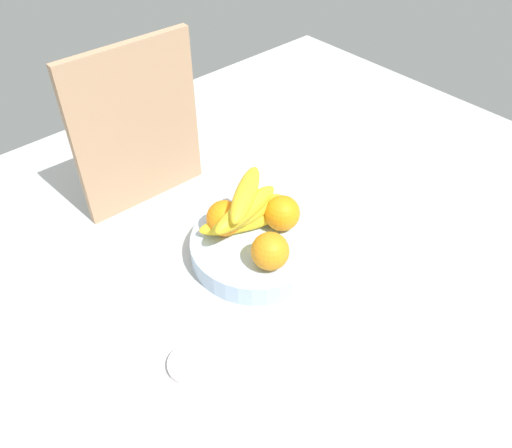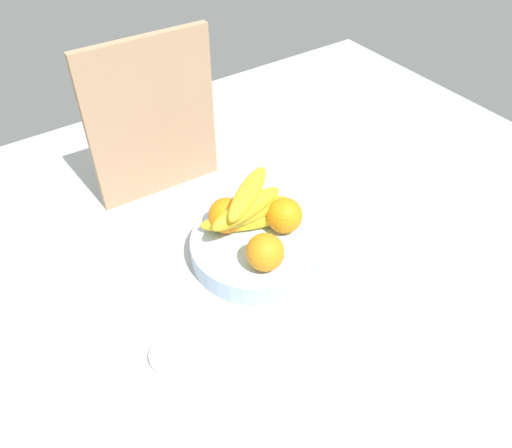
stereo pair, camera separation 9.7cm
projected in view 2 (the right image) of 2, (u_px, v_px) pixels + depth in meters
ground_plane at (245, 269)px, 103.58cm from camera, size 180.00×140.00×3.00cm
fruit_bowl at (256, 247)px, 102.75cm from camera, size 26.02×26.02×4.61cm
orange_front_left at (265, 252)px, 93.55cm from camera, size 7.13×7.13×7.13cm
orange_front_right at (284, 215)px, 101.08cm from camera, size 7.13×7.13×7.13cm
orange_center at (226, 215)px, 100.94cm from camera, size 7.13×7.13×7.13cm
banana_bunch at (247, 209)px, 99.74cm from camera, size 18.58×13.02×10.60cm
cutting_board at (153, 121)px, 108.24cm from camera, size 28.05×2.83×36.00cm
jar_lid at (172, 355)px, 86.39cm from camera, size 7.70×7.70×1.19cm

